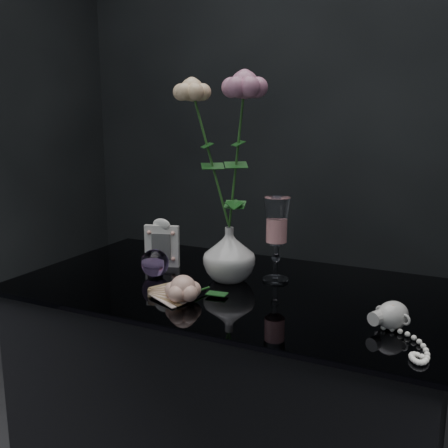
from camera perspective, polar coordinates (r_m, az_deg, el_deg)
The scene contains 9 objects.
table at distance 1.46m, azimuth 0.82°, elevation -20.97°, with size 1.05×0.58×0.76m.
vase at distance 1.30m, azimuth 0.57°, elevation -3.30°, with size 0.13×0.13×0.14m, color silver.
wine_glass at distance 1.30m, azimuth 5.72°, elevation -1.71°, with size 0.06×0.06×0.21m, color white, non-canonical shape.
picture_frame at distance 1.44m, azimuth -6.77°, elevation -2.01°, with size 0.10×0.08×0.13m, color white, non-canonical shape.
paperweight at distance 1.35m, azimuth -7.53°, elevation -4.23°, with size 0.07×0.07×0.07m, color #AA7DCB, non-canonical shape.
paper_fan at distance 1.22m, azimuth -8.04°, elevation -7.36°, with size 0.20×0.16×0.02m, color beige, non-canonical shape.
loose_rose at distance 1.17m, azimuth -4.49°, elevation -7.01°, with size 0.14×0.18×0.06m, color #F5B49E, non-canonical shape.
pearl_jar at distance 1.08m, azimuth 17.89°, elevation -9.31°, with size 0.19×0.20×0.06m, color silver, non-canonical shape.
roses at distance 1.27m, azimuth -0.16°, elevation 8.93°, with size 0.21×0.12×0.43m.
Camera 1 is at (0.52, -1.06, 1.17)m, focal length 42.00 mm.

